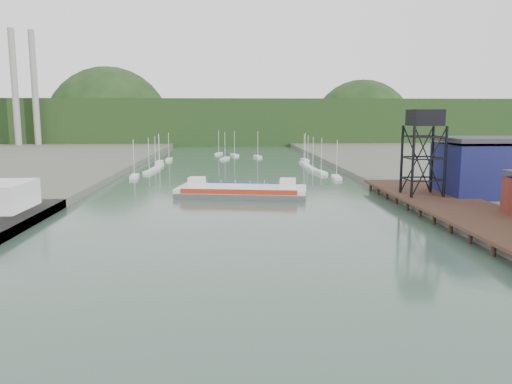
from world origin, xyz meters
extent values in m
plane|color=#2E483A|center=(0.00, 0.00, 0.00)|extent=(600.00, 600.00, 0.00)
cube|color=black|center=(37.00, 45.00, 1.90)|extent=(14.00, 70.00, 0.50)
cylinder|color=black|center=(31.00, 45.00, 0.80)|extent=(0.60, 0.60, 2.20)
cylinder|color=black|center=(43.00, 45.00, 0.80)|extent=(0.60, 0.60, 2.20)
cylinder|color=black|center=(32.00, 55.00, 8.65)|extent=(0.50, 0.50, 13.00)
cylinder|color=black|center=(38.00, 55.00, 8.65)|extent=(0.50, 0.50, 13.00)
cylinder|color=black|center=(32.00, 61.00, 8.65)|extent=(0.50, 0.50, 13.00)
cylinder|color=black|center=(38.00, 61.00, 8.65)|extent=(0.50, 0.50, 13.00)
cube|color=black|center=(35.00, 58.00, 16.65)|extent=(5.50, 5.50, 3.00)
cube|color=#0D113A|center=(50.00, 60.00, 6.60)|extent=(20.00, 14.00, 10.00)
cube|color=#2D2D33|center=(50.00, 60.00, 12.50)|extent=(20.50, 14.50, 0.80)
cube|color=silver|center=(-27.54, 103.89, 0.35)|extent=(2.67, 7.65, 0.90)
cube|color=silver|center=(-25.28, 115.30, 0.35)|extent=(2.81, 7.67, 0.90)
cube|color=silver|center=(-24.71, 124.17, 0.35)|extent=(2.35, 7.59, 0.90)
cube|color=silver|center=(-24.81, 134.09, 0.35)|extent=(2.01, 7.50, 0.90)
cube|color=silver|center=(-26.64, 146.33, 0.35)|extent=(2.00, 7.50, 0.90)
cube|color=silver|center=(-24.32, 156.17, 0.35)|extent=(2.16, 7.54, 0.90)
cube|color=silver|center=(27.56, 99.03, 0.35)|extent=(2.53, 7.62, 0.90)
cube|color=silver|center=(25.46, 110.51, 0.35)|extent=(2.76, 7.67, 0.90)
cube|color=silver|center=(24.46, 119.29, 0.35)|extent=(2.22, 7.56, 0.90)
cube|color=silver|center=(24.27, 128.28, 0.35)|extent=(2.18, 7.54, 0.90)
cube|color=silver|center=(24.67, 139.38, 0.35)|extent=(2.46, 7.61, 0.90)
cube|color=silver|center=(26.78, 150.99, 0.35)|extent=(2.48, 7.61, 0.90)
cube|color=silver|center=(-3.16, 160.00, 0.35)|extent=(3.78, 7.76, 0.90)
cube|color=silver|center=(10.04, 168.00, 0.35)|extent=(3.31, 7.74, 0.90)
cube|color=silver|center=(0.66, 176.00, 0.35)|extent=(3.76, 7.76, 0.90)
cube|color=silver|center=(-6.11, 184.00, 0.35)|extent=(3.40, 7.74, 0.90)
cylinder|color=gray|center=(-110.00, 230.00, 30.00)|extent=(3.20, 3.20, 60.00)
cylinder|color=gray|center=(-102.00, 235.00, 30.00)|extent=(3.20, 3.20, 60.00)
cube|color=black|center=(0.00, 300.00, 12.00)|extent=(500.00, 120.00, 28.00)
sphere|color=black|center=(-80.00, 300.00, 8.00)|extent=(80.00, 80.00, 80.00)
sphere|color=black|center=(90.00, 310.00, 6.00)|extent=(70.00, 70.00, 70.00)
cube|color=#49484B|center=(1.25, 71.41, 0.54)|extent=(28.58, 15.07, 1.09)
cube|color=silver|center=(1.25, 71.41, 1.52)|extent=(28.58, 15.07, 0.87)
cube|color=#AE2B13|center=(0.38, 65.98, 1.74)|extent=(23.65, 3.98, 0.98)
cube|color=#16299A|center=(2.13, 76.83, 1.74)|extent=(23.65, 3.98, 0.98)
cube|color=silver|center=(-8.41, 72.97, 2.83)|extent=(3.74, 3.74, 2.18)
cube|color=silver|center=(10.92, 69.84, 2.83)|extent=(3.74, 3.74, 2.18)
camera|label=1|loc=(-1.23, -33.70, 17.19)|focal=35.00mm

